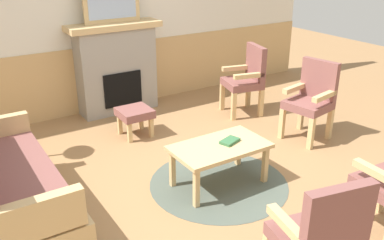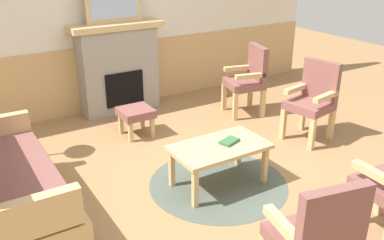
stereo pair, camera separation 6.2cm
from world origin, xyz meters
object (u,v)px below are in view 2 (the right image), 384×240
at_px(framed_picture, 114,2).
at_px(armchair_front_left, 317,237).
at_px(fireplace, 118,67).
at_px(footstool, 136,114).
at_px(armchair_by_window_left, 249,77).
at_px(couch, 12,180).
at_px(armchair_near_fireplace, 313,97).
at_px(coffee_table, 219,150).
at_px(book_on_table, 229,141).

distance_m(framed_picture, armchair_front_left, 4.20).
height_order(fireplace, framed_picture, framed_picture).
height_order(framed_picture, footstool, framed_picture).
xyz_separation_m(footstool, armchair_by_window_left, (1.69, -0.14, 0.25)).
distance_m(framed_picture, couch, 2.96).
relative_size(couch, footstool, 4.50).
height_order(footstool, armchair_near_fireplace, armchair_near_fireplace).
height_order(fireplace, armchair_near_fireplace, fireplace).
height_order(framed_picture, armchair_near_fireplace, framed_picture).
height_order(fireplace, couch, fireplace).
height_order(fireplace, footstool, fireplace).
relative_size(footstool, armchair_front_left, 0.41).
distance_m(coffee_table, armchair_front_left, 1.64).
relative_size(coffee_table, armchair_near_fireplace, 0.98).
xyz_separation_m(couch, armchair_near_fireplace, (3.49, -0.15, 0.14)).
bearing_deg(armchair_front_left, couch, 126.42).
bearing_deg(armchair_by_window_left, book_on_table, -134.31).
height_order(footstool, armchair_front_left, armchair_front_left).
bearing_deg(armchair_front_left, book_on_table, 73.39).
distance_m(armchair_near_fireplace, armchair_by_window_left, 1.09).
distance_m(fireplace, framed_picture, 0.91).
distance_m(framed_picture, footstool, 1.59).
relative_size(fireplace, coffee_table, 1.35).
bearing_deg(armchair_front_left, coffee_table, 77.51).
height_order(coffee_table, footstool, coffee_table).
height_order(coffee_table, armchair_front_left, armchair_front_left).
bearing_deg(framed_picture, couch, -132.53).
distance_m(coffee_table, armchair_near_fireplace, 1.67).
relative_size(armchair_by_window_left, armchair_front_left, 1.00).
bearing_deg(footstool, armchair_front_left, -92.73).
distance_m(fireplace, couch, 2.73).
height_order(book_on_table, armchair_near_fireplace, armchair_near_fireplace).
relative_size(couch, armchair_by_window_left, 1.84).
height_order(framed_picture, armchair_front_left, framed_picture).
bearing_deg(coffee_table, couch, 166.10).
xyz_separation_m(coffee_table, armchair_by_window_left, (1.49, 1.40, 0.15)).
bearing_deg(book_on_table, armchair_by_window_left, 45.69).
distance_m(book_on_table, armchair_near_fireplace, 1.54).
relative_size(coffee_table, footstool, 2.40).
relative_size(armchair_near_fireplace, armchair_front_left, 1.00).
relative_size(couch, book_on_table, 8.86).
relative_size(coffee_table, armchair_front_left, 0.98).
xyz_separation_m(couch, footstool, (1.66, 1.08, -0.11)).
bearing_deg(armchair_by_window_left, coffee_table, -136.81).
height_order(book_on_table, footstool, book_on_table).
relative_size(couch, armchair_near_fireplace, 1.84).
distance_m(couch, armchair_front_left, 2.55).
height_order(framed_picture, armchair_by_window_left, framed_picture).
bearing_deg(armchair_near_fireplace, couch, 177.59).
height_order(fireplace, armchair_by_window_left, fireplace).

